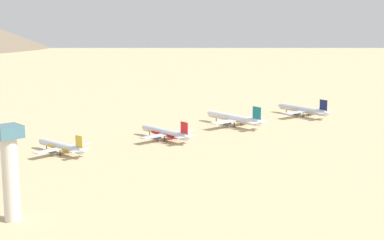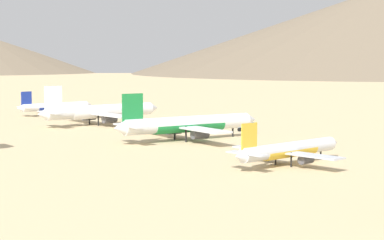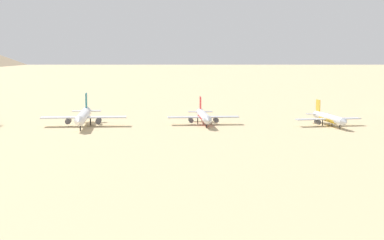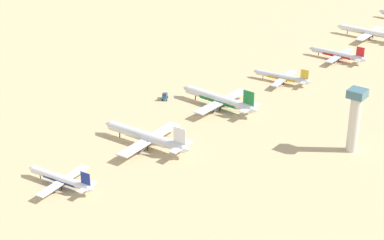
% 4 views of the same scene
% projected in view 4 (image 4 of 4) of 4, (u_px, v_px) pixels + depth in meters
% --- Properties ---
extents(ground_plane, '(1807.91, 1807.91, 0.00)m').
position_uv_depth(ground_plane, '(280.00, 81.00, 359.00)').
color(ground_plane, tan).
extents(parked_jet_1, '(43.21, 34.98, 12.50)m').
position_uv_depth(parked_jet_1, '(369.00, 32.00, 425.23)').
color(parked_jet_1, white).
rests_on(parked_jet_1, ground).
extents(parked_jet_2, '(36.99, 29.97, 10.69)m').
position_uv_depth(parked_jet_2, '(338.00, 54.00, 388.37)').
color(parked_jet_2, silver).
rests_on(parked_jet_2, ground).
extents(parked_jet_3, '(34.14, 27.84, 9.85)m').
position_uv_depth(parked_jet_3, '(282.00, 77.00, 355.95)').
color(parked_jet_3, silver).
rests_on(parked_jet_3, ground).
extents(parked_jet_4, '(46.84, 38.03, 13.51)m').
position_uv_depth(parked_jet_4, '(220.00, 99.00, 325.03)').
color(parked_jet_4, silver).
rests_on(parked_jet_4, ground).
extents(parked_jet_5, '(47.53, 38.59, 13.71)m').
position_uv_depth(parked_jet_5, '(147.00, 137.00, 287.26)').
color(parked_jet_5, silver).
rests_on(parked_jet_5, ground).
extents(parked_jet_6, '(33.94, 27.64, 9.78)m').
position_uv_depth(parked_jet_6, '(61.00, 179.00, 256.95)').
color(parked_jet_6, white).
rests_on(parked_jet_6, ground).
extents(service_truck, '(4.94, 5.69, 3.90)m').
position_uv_depth(service_truck, '(165.00, 96.00, 335.38)').
color(service_truck, '#1E5999').
rests_on(service_truck, ground).
extents(control_tower, '(7.20, 7.20, 28.56)m').
position_uv_depth(control_tower, '(355.00, 117.00, 279.03)').
color(control_tower, beige).
rests_on(control_tower, ground).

